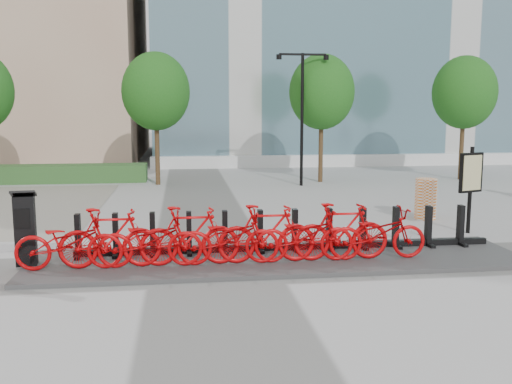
{
  "coord_description": "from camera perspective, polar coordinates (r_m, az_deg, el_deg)",
  "views": [
    {
      "loc": [
        -0.55,
        -10.41,
        2.98
      ],
      "look_at": [
        1.0,
        1.5,
        1.2
      ],
      "focal_mm": 40.0,
      "sensor_mm": 36.0,
      "label": 1
    }
  ],
  "objects": [
    {
      "name": "ground",
      "position": [
        10.84,
        -4.26,
        -7.55
      ],
      "size": [
        120.0,
        120.0,
        0.0
      ],
      "primitive_type": "plane",
      "color": "#A1A1A1"
    },
    {
      "name": "hedge_b",
      "position": [
        24.17,
        -17.99,
        1.77
      ],
      "size": [
        6.0,
        1.2,
        0.7
      ],
      "primitive_type": "cube",
      "color": "#3B6D2F",
      "rests_on": "ground"
    },
    {
      "name": "tree_1",
      "position": [
        22.44,
        -9.99,
        9.87
      ],
      "size": [
        2.6,
        2.6,
        5.1
      ],
      "color": "#483018",
      "rests_on": "ground"
    },
    {
      "name": "tree_2",
      "position": [
        23.09,
        6.59,
        9.89
      ],
      "size": [
        2.6,
        2.6,
        5.1
      ],
      "color": "#483018",
      "rests_on": "ground"
    },
    {
      "name": "tree_3",
      "position": [
        25.22,
        20.12,
        9.31
      ],
      "size": [
        2.6,
        2.6,
        5.1
      ],
      "color": "#483018",
      "rests_on": "ground"
    },
    {
      "name": "streetlamp",
      "position": [
        21.89,
        4.63,
        8.81
      ],
      "size": [
        2.0,
        0.2,
        5.0
      ],
      "color": "black",
      "rests_on": "ground"
    },
    {
      "name": "dock_pad",
      "position": [
        11.26,
        2.32,
        -6.71
      ],
      "size": [
        9.6,
        2.4,
        0.08
      ],
      "primitive_type": "cube",
      "color": "#404041",
      "rests_on": "ground"
    },
    {
      "name": "dock_rail_posts",
      "position": [
        11.61,
        2.23,
        -3.88
      ],
      "size": [
        8.02,
        0.5,
        0.85
      ],
      "primitive_type": null,
      "color": "black",
      "rests_on": "dock_pad"
    },
    {
      "name": "bike_0",
      "position": [
        10.83,
        -18.2,
        -4.8
      ],
      "size": [
        1.91,
        0.67,
        1.0
      ],
      "primitive_type": "imported",
      "rotation": [
        0.0,
        0.0,
        1.57
      ],
      "color": "#B30306",
      "rests_on": "dock_pad"
    },
    {
      "name": "bike_1",
      "position": [
        10.7,
        -14.41,
        -4.49
      ],
      "size": [
        1.85,
        0.52,
        1.11
      ],
      "primitive_type": "imported",
      "rotation": [
        0.0,
        0.0,
        1.57
      ],
      "color": "#B30306",
      "rests_on": "dock_pad"
    },
    {
      "name": "bike_2",
      "position": [
        10.65,
        -10.54,
        -4.73
      ],
      "size": [
        1.91,
        0.67,
        1.0
      ],
      "primitive_type": "imported",
      "rotation": [
        0.0,
        0.0,
        1.57
      ],
      "color": "#B30306",
      "rests_on": "dock_pad"
    },
    {
      "name": "bike_3",
      "position": [
        10.62,
        -6.66,
        -4.37
      ],
      "size": [
        1.85,
        0.52,
        1.11
      ],
      "primitive_type": "imported",
      "rotation": [
        0.0,
        0.0,
        1.57
      ],
      "color": "#B30306",
      "rests_on": "dock_pad"
    },
    {
      "name": "bike_4",
      "position": [
        10.67,
        -2.77,
        -4.57
      ],
      "size": [
        1.91,
        0.67,
        1.0
      ],
      "primitive_type": "imported",
      "rotation": [
        0.0,
        0.0,
        1.57
      ],
      "color": "#B30306",
      "rests_on": "dock_pad"
    },
    {
      "name": "bike_5",
      "position": [
        10.73,
        1.07,
        -4.18
      ],
      "size": [
        1.85,
        0.52,
        1.11
      ],
      "primitive_type": "imported",
      "rotation": [
        0.0,
        0.0,
        1.57
      ],
      "color": "#B30306",
      "rests_on": "dock_pad"
    },
    {
      "name": "bike_6",
      "position": [
        10.87,
        4.84,
        -4.34
      ],
      "size": [
        1.91,
        0.67,
        1.0
      ],
      "primitive_type": "imported",
      "rotation": [
        0.0,
        0.0,
        1.57
      ],
      "color": "#B30306",
      "rests_on": "dock_pad"
    },
    {
      "name": "bike_7",
      "position": [
        11.03,
        8.51,
        -3.92
      ],
      "size": [
        1.85,
        0.52,
        1.11
      ],
      "primitive_type": "imported",
      "rotation": [
        0.0,
        0.0,
        1.57
      ],
      "color": "#B30306",
      "rests_on": "dock_pad"
    },
    {
      "name": "bike_8",
      "position": [
        11.26,
        12.03,
        -4.05
      ],
      "size": [
        1.91,
        0.67,
        1.0
      ],
      "primitive_type": "imported",
      "rotation": [
        0.0,
        0.0,
        1.57
      ],
      "color": "#B30306",
      "rests_on": "dock_pad"
    },
    {
      "name": "kiosk",
      "position": [
        11.38,
        -22.08,
        -3.44
      ],
      "size": [
        0.48,
        0.42,
        1.42
      ],
      "rotation": [
        0.0,
        0.0,
        0.14
      ],
      "color": "black",
      "rests_on": "dock_pad"
    },
    {
      "name": "construction_barrel",
      "position": [
        16.04,
        16.61,
        -0.65
      ],
      "size": [
        0.65,
        0.65,
        1.09
      ],
      "primitive_type": "cylinder",
      "rotation": [
        0.0,
        0.0,
        -0.16
      ],
      "color": "#F06400",
      "rests_on": "ground"
    },
    {
      "name": "map_sign",
      "position": [
        14.42,
        20.7,
        1.48
      ],
      "size": [
        0.67,
        0.33,
        2.07
      ],
      "rotation": [
        0.0,
        0.0,
        0.35
      ],
      "color": "black",
      "rests_on": "ground"
    }
  ]
}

